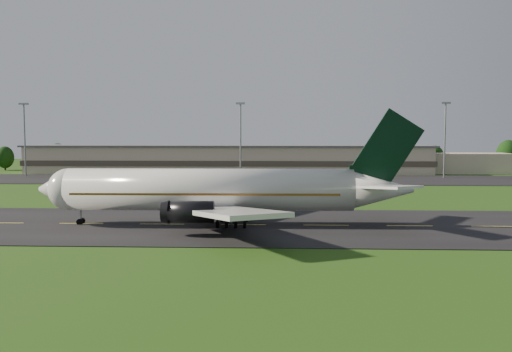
{
  "coord_description": "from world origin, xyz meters",
  "views": [
    {
      "loc": [
        15.92,
        -75.23,
        12.55
      ],
      "look_at": [
        12.33,
        8.0,
        6.0
      ],
      "focal_mm": 40.0,
      "sensor_mm": 36.0,
      "label": 1
    }
  ],
  "objects_px": {
    "light_mast_east": "(445,131)",
    "service_vehicle_d": "(339,176)",
    "service_vehicle_b": "(126,176)",
    "service_vehicle_a": "(133,178)",
    "light_mast_centre": "(241,131)",
    "light_mast_west": "(24,131)",
    "service_vehicle_c": "(318,178)",
    "airliner": "(216,191)",
    "terminal": "(249,160)"
  },
  "relations": [
    {
      "from": "light_mast_east",
      "to": "service_vehicle_d",
      "type": "distance_m",
      "value": 31.23
    },
    {
      "from": "service_vehicle_b",
      "to": "service_vehicle_a",
      "type": "bearing_deg",
      "value": -179.09
    },
    {
      "from": "light_mast_centre",
      "to": "service_vehicle_b",
      "type": "xyz_separation_m",
      "value": [
        -30.09,
        -5.96,
        -11.98
      ]
    },
    {
      "from": "light_mast_west",
      "to": "light_mast_east",
      "type": "bearing_deg",
      "value": 0.0
    },
    {
      "from": "service_vehicle_c",
      "to": "light_mast_west",
      "type": "bearing_deg",
      "value": -177.0
    },
    {
      "from": "airliner",
      "to": "service_vehicle_a",
      "type": "height_order",
      "value": "airliner"
    },
    {
      "from": "light_mast_west",
      "to": "service_vehicle_b",
      "type": "distance_m",
      "value": 32.77
    },
    {
      "from": "service_vehicle_a",
      "to": "service_vehicle_c",
      "type": "relative_size",
      "value": 0.66
    },
    {
      "from": "service_vehicle_b",
      "to": "service_vehicle_d",
      "type": "distance_m",
      "value": 56.53
    },
    {
      "from": "airliner",
      "to": "light_mast_east",
      "type": "height_order",
      "value": "light_mast_east"
    },
    {
      "from": "airliner",
      "to": "terminal",
      "type": "bearing_deg",
      "value": 89.63
    },
    {
      "from": "service_vehicle_b",
      "to": "light_mast_east",
      "type": "bearing_deg",
      "value": -112.24
    },
    {
      "from": "airliner",
      "to": "terminal",
      "type": "height_order",
      "value": "airliner"
    },
    {
      "from": "light_mast_centre",
      "to": "service_vehicle_a",
      "type": "height_order",
      "value": "light_mast_centre"
    },
    {
      "from": "light_mast_east",
      "to": "airliner",
      "type": "bearing_deg",
      "value": -123.34
    },
    {
      "from": "terminal",
      "to": "service_vehicle_a",
      "type": "bearing_deg",
      "value": -133.28
    },
    {
      "from": "light_mast_centre",
      "to": "service_vehicle_b",
      "type": "height_order",
      "value": "light_mast_centre"
    },
    {
      "from": "terminal",
      "to": "light_mast_east",
      "type": "height_order",
      "value": "light_mast_east"
    },
    {
      "from": "airliner",
      "to": "light_mast_centre",
      "type": "relative_size",
      "value": 2.52
    },
    {
      "from": "airliner",
      "to": "service_vehicle_c",
      "type": "distance_m",
      "value": 71.06
    },
    {
      "from": "airliner",
      "to": "service_vehicle_b",
      "type": "distance_m",
      "value": 80.93
    },
    {
      "from": "airliner",
      "to": "service_vehicle_d",
      "type": "bearing_deg",
      "value": 71.59
    },
    {
      "from": "service_vehicle_c",
      "to": "service_vehicle_b",
      "type": "bearing_deg",
      "value": -175.05
    },
    {
      "from": "light_mast_west",
      "to": "service_vehicle_c",
      "type": "bearing_deg",
      "value": -8.03
    },
    {
      "from": "airliner",
      "to": "service_vehicle_a",
      "type": "xyz_separation_m",
      "value": [
        -28.72,
        66.71,
        -3.98
      ]
    },
    {
      "from": "airliner",
      "to": "light_mast_east",
      "type": "relative_size",
      "value": 2.52
    },
    {
      "from": "service_vehicle_a",
      "to": "light_mast_centre",
      "type": "bearing_deg",
      "value": 39.25
    },
    {
      "from": "service_vehicle_b",
      "to": "service_vehicle_d",
      "type": "relative_size",
      "value": 0.94
    },
    {
      "from": "service_vehicle_d",
      "to": "service_vehicle_c",
      "type": "bearing_deg",
      "value": 174.05
    },
    {
      "from": "light_mast_east",
      "to": "terminal",
      "type": "bearing_deg",
      "value": 163.2
    },
    {
      "from": "light_mast_west",
      "to": "terminal",
      "type": "bearing_deg",
      "value": 14.76
    },
    {
      "from": "service_vehicle_a",
      "to": "service_vehicle_b",
      "type": "height_order",
      "value": "service_vehicle_b"
    },
    {
      "from": "airliner",
      "to": "service_vehicle_c",
      "type": "bearing_deg",
      "value": 74.4
    },
    {
      "from": "light_mast_west",
      "to": "service_vehicle_b",
      "type": "height_order",
      "value": "light_mast_west"
    },
    {
      "from": "light_mast_east",
      "to": "service_vehicle_c",
      "type": "relative_size",
      "value": 3.93
    },
    {
      "from": "light_mast_east",
      "to": "service_vehicle_c",
      "type": "distance_m",
      "value": 38.38
    },
    {
      "from": "service_vehicle_a",
      "to": "service_vehicle_b",
      "type": "xyz_separation_m",
      "value": [
        -3.75,
        7.31,
        0.08
      ]
    },
    {
      "from": "service_vehicle_b",
      "to": "service_vehicle_d",
      "type": "xyz_separation_m",
      "value": [
        56.48,
        2.37,
        -0.04
      ]
    },
    {
      "from": "light_mast_west",
      "to": "service_vehicle_c",
      "type": "distance_m",
      "value": 81.99
    },
    {
      "from": "airliner",
      "to": "light_mast_east",
      "type": "distance_m",
      "value": 96.08
    },
    {
      "from": "light_mast_west",
      "to": "service_vehicle_a",
      "type": "xyz_separation_m",
      "value": [
        33.66,
        -13.28,
        -12.06
      ]
    },
    {
      "from": "service_vehicle_b",
      "to": "service_vehicle_c",
      "type": "relative_size",
      "value": 0.77
    },
    {
      "from": "airliner",
      "to": "light_mast_centre",
      "type": "xyz_separation_m",
      "value": [
        -2.38,
        79.99,
        8.08
      ]
    },
    {
      "from": "light_mast_centre",
      "to": "service_vehicle_b",
      "type": "distance_m",
      "value": 32.93
    },
    {
      "from": "airliner",
      "to": "terminal",
      "type": "xyz_separation_m",
      "value": [
        -0.98,
        96.17,
        -0.67
      ]
    },
    {
      "from": "terminal",
      "to": "service_vehicle_c",
      "type": "xyz_separation_m",
      "value": [
        18.92,
        -27.51,
        -3.17
      ]
    },
    {
      "from": "terminal",
      "to": "light_mast_east",
      "type": "xyz_separation_m",
      "value": [
        53.6,
        -16.18,
        8.75
      ]
    },
    {
      "from": "light_mast_centre",
      "to": "service_vehicle_d",
      "type": "xyz_separation_m",
      "value": [
        26.4,
        -3.59,
        -12.02
      ]
    },
    {
      "from": "service_vehicle_a",
      "to": "service_vehicle_d",
      "type": "xyz_separation_m",
      "value": [
        52.73,
        9.68,
        0.04
      ]
    },
    {
      "from": "airliner",
      "to": "service_vehicle_c",
      "type": "relative_size",
      "value": 9.9
    }
  ]
}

